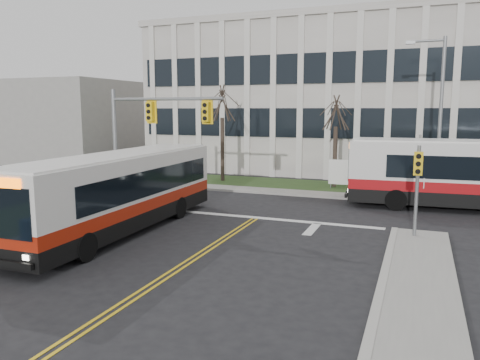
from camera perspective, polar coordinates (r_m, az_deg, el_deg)
ground at (r=15.54m, az=-8.15°, el=-11.04°), size 120.00×120.00×0.00m
sidewalk_cross at (r=28.49m, az=16.30°, el=-2.13°), size 44.00×1.60×0.14m
building_lawn at (r=31.24m, az=16.75°, el=-1.25°), size 44.00×5.00×0.12m
office_building at (r=42.80m, az=18.39°, el=9.23°), size 40.00×16.00×12.00m
building_annex at (r=51.05m, az=-19.62°, el=6.75°), size 12.00×12.00×8.00m
mast_arm_signal at (r=23.71m, az=-11.79°, el=6.14°), size 6.11×0.38×6.20m
signal_pole_near at (r=19.81m, az=20.82°, el=0.20°), size 0.34×0.39×3.80m
signal_pole_far at (r=28.26m, az=20.99°, el=2.54°), size 0.34×0.39×3.80m
streetlight at (r=28.94m, az=22.94°, el=7.91°), size 2.15×0.25×9.20m
directory_sign at (r=30.86m, az=12.13°, el=0.90°), size 1.50×0.12×2.00m
tree_left at (r=33.46m, az=-2.19°, el=9.12°), size 1.80×1.80×7.70m
tree_mid at (r=31.37m, az=11.64°, el=7.84°), size 1.80×1.80×6.82m
bus_main at (r=20.59m, az=-14.46°, el=-1.64°), size 2.91×12.36×3.28m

